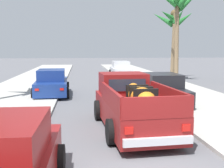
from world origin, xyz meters
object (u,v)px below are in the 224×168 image
object	(u,v)px
car_right_near	(121,70)
palm_tree_left_mid	(173,24)
pickup_truck	(132,105)
palm_tree_right_back	(178,7)
car_left_mid	(52,83)
car_right_mid	(162,90)

from	to	relation	value
car_right_near	palm_tree_left_mid	bearing A→B (deg)	-21.95
pickup_truck	car_right_near	xyz separation A→B (m)	(2.25, 18.04, -0.10)
car_right_near	palm_tree_right_back	distance (m)	8.26
car_right_near	palm_tree_left_mid	size ratio (longest dim) A/B	0.68
car_right_near	palm_tree_left_mid	xyz separation A→B (m)	(4.60, -1.86, 4.29)
car_left_mid	palm_tree_right_back	bearing A→B (deg)	30.79
car_right_near	car_right_mid	distance (m)	14.03
pickup_truck	palm_tree_left_mid	distance (m)	18.07
car_right_near	pickup_truck	bearing A→B (deg)	-97.10
car_right_mid	palm_tree_left_mid	bearing A→B (deg)	69.29
pickup_truck	car_right_mid	distance (m)	4.60
palm_tree_left_mid	palm_tree_right_back	world-z (taller)	palm_tree_right_back
palm_tree_left_mid	pickup_truck	bearing A→B (deg)	-112.94
palm_tree_left_mid	palm_tree_right_back	distance (m)	3.35
car_right_near	car_right_mid	xyz separation A→B (m)	(0.00, -14.03, 0.00)
car_left_mid	palm_tree_right_back	distance (m)	12.33
car_right_mid	palm_tree_right_back	distance (m)	11.26
palm_tree_left_mid	car_right_near	bearing A→B (deg)	158.05
car_right_mid	palm_tree_left_mid	xyz separation A→B (m)	(4.60, 12.18, 4.29)
car_right_mid	palm_tree_right_back	size ratio (longest dim) A/B	0.58
car_left_mid	car_right_near	bearing A→B (deg)	61.91
palm_tree_right_back	car_left_mid	bearing A→B (deg)	-149.21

